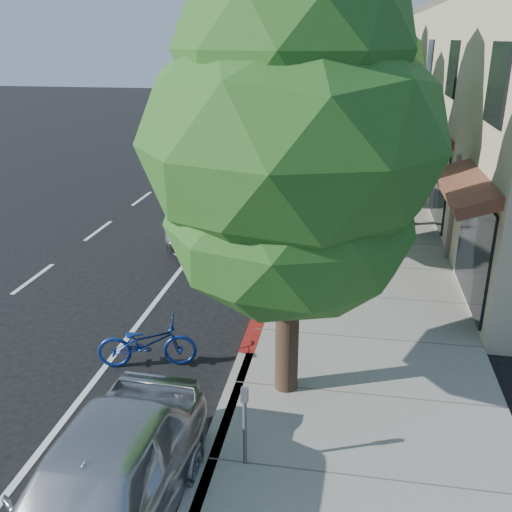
% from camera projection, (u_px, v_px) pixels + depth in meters
% --- Properties ---
extents(ground, '(120.00, 120.00, 0.00)m').
position_uv_depth(ground, '(255.00, 335.00, 12.02)').
color(ground, black).
rests_on(ground, ground).
extents(sidewalk, '(4.60, 56.00, 0.15)m').
position_uv_depth(sidewalk, '(364.00, 223.00, 18.99)').
color(sidewalk, gray).
rests_on(sidewalk, ground).
extents(curb, '(0.30, 56.00, 0.15)m').
position_uv_depth(curb, '(295.00, 220.00, 19.35)').
color(curb, '#9E998E').
rests_on(curb, ground).
extents(curb_red_segment, '(0.32, 4.00, 0.15)m').
position_uv_depth(curb_red_segment, '(262.00, 311.00, 12.91)').
color(curb_red_segment, maroon).
rests_on(curb_red_segment, ground).
extents(street_tree_0, '(4.62, 4.62, 7.11)m').
position_uv_depth(street_tree_0, '(291.00, 148.00, 8.48)').
color(street_tree_0, black).
rests_on(street_tree_0, ground).
extents(street_tree_1, '(5.17, 5.17, 7.83)m').
position_uv_depth(street_tree_1, '(319.00, 87.00, 13.85)').
color(street_tree_1, black).
rests_on(street_tree_1, ground).
extents(street_tree_2, '(4.85, 4.85, 7.19)m').
position_uv_depth(street_tree_2, '(330.00, 85.00, 19.52)').
color(street_tree_2, black).
rests_on(street_tree_2, ground).
extents(street_tree_3, '(5.03, 5.03, 8.15)m').
position_uv_depth(street_tree_3, '(338.00, 58.00, 24.80)').
color(street_tree_3, black).
rests_on(street_tree_3, ground).
extents(street_tree_4, '(5.18, 5.18, 8.04)m').
position_uv_depth(street_tree_4, '(342.00, 57.00, 30.36)').
color(street_tree_4, black).
rests_on(street_tree_4, ground).
extents(street_tree_5, '(4.16, 4.16, 7.25)m').
position_uv_depth(street_tree_5, '(344.00, 60.00, 36.02)').
color(street_tree_5, black).
rests_on(street_tree_5, ground).
extents(cyclist, '(0.66, 0.78, 1.81)m').
position_uv_depth(cyclist, '(244.00, 253.00, 14.06)').
color(cyclist, silver).
rests_on(cyclist, ground).
extents(bicycle, '(1.96, 1.07, 0.98)m').
position_uv_depth(bicycle, '(147.00, 343.00, 10.73)').
color(bicycle, navy).
rests_on(bicycle, ground).
extents(silver_suv, '(2.77, 5.45, 1.48)m').
position_uv_depth(silver_suv, '(218.00, 214.00, 17.70)').
color(silver_suv, '#B3B2B7').
rests_on(silver_suv, ground).
extents(dark_sedan, '(2.03, 4.62, 1.48)m').
position_uv_depth(dark_sedan, '(297.00, 167.00, 24.16)').
color(dark_sedan, black).
rests_on(dark_sedan, ground).
extents(white_pickup, '(2.92, 5.73, 1.59)m').
position_uv_depth(white_pickup, '(276.00, 155.00, 26.30)').
color(white_pickup, white).
rests_on(white_pickup, ground).
extents(dark_suv_far, '(2.27, 4.63, 1.52)m').
position_uv_depth(dark_suv_far, '(300.00, 128.00, 34.40)').
color(dark_suv_far, black).
rests_on(dark_suv_far, ground).
extents(near_car_a, '(1.93, 4.46, 1.50)m').
position_uv_depth(near_car_a, '(98.00, 493.00, 6.84)').
color(near_car_a, silver).
rests_on(near_car_a, ground).
extents(pedestrian, '(0.94, 0.81, 1.68)m').
position_uv_depth(pedestrian, '(405.00, 199.00, 18.41)').
color(pedestrian, black).
rests_on(pedestrian, sidewalk).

